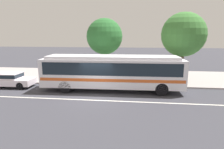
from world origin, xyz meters
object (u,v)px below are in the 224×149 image
(pedestrian_standing_by_tree, at_px, (160,72))
(transit_bus, at_px, (112,71))
(street_tree_mid_block, at_px, (183,35))
(sedan_behind_bus, at_px, (8,79))
(street_tree_near_stop, at_px, (105,37))
(pedestrian_waiting_near_sign, at_px, (178,75))
(bus_stop_sign, at_px, (155,66))
(pedestrian_walking_along_curb, at_px, (86,72))

(pedestrian_standing_by_tree, bearing_deg, transit_bus, -147.47)
(pedestrian_standing_by_tree, relative_size, street_tree_mid_block, 0.26)
(transit_bus, relative_size, sedan_behind_bus, 2.65)
(street_tree_near_stop, relative_size, street_tree_mid_block, 0.93)
(sedan_behind_bus, height_order, street_tree_near_stop, street_tree_near_stop)
(pedestrian_standing_by_tree, bearing_deg, street_tree_near_stop, 167.69)
(transit_bus, bearing_deg, sedan_behind_bus, 179.92)
(sedan_behind_bus, height_order, pedestrian_waiting_near_sign, pedestrian_waiting_near_sign)
(bus_stop_sign, xyz_separation_m, street_tree_near_stop, (-5.00, 1.87, 2.69))
(street_tree_near_stop, bearing_deg, street_tree_mid_block, -3.37)
(pedestrian_waiting_near_sign, xyz_separation_m, pedestrian_standing_by_tree, (-1.47, 0.82, 0.04))
(pedestrian_waiting_near_sign, bearing_deg, bus_stop_sign, 175.14)
(pedestrian_walking_along_curb, height_order, bus_stop_sign, bus_stop_sign)
(transit_bus, distance_m, street_tree_near_stop, 5.01)
(transit_bus, xyz_separation_m, sedan_behind_bus, (-9.50, 0.01, -0.99))
(sedan_behind_bus, bearing_deg, pedestrian_standing_by_tree, 11.25)
(transit_bus, xyz_separation_m, pedestrian_waiting_near_sign, (5.81, 1.94, -0.63))
(pedestrian_standing_by_tree, height_order, bus_stop_sign, bus_stop_sign)
(pedestrian_standing_by_tree, bearing_deg, sedan_behind_bus, -168.75)
(transit_bus, relative_size, pedestrian_walking_along_curb, 7.17)
(transit_bus, bearing_deg, pedestrian_standing_by_tree, 32.53)
(pedestrian_walking_along_curb, xyz_separation_m, pedestrian_standing_by_tree, (7.17, 0.44, 0.05))
(transit_bus, relative_size, street_tree_near_stop, 1.89)
(bus_stop_sign, distance_m, street_tree_near_stop, 5.97)
(pedestrian_walking_along_curb, distance_m, street_tree_mid_block, 9.96)
(pedestrian_waiting_near_sign, height_order, street_tree_mid_block, street_tree_mid_block)
(pedestrian_standing_by_tree, height_order, street_tree_near_stop, street_tree_near_stop)
(transit_bus, height_order, pedestrian_waiting_near_sign, transit_bus)
(street_tree_mid_block, bearing_deg, bus_stop_sign, -151.82)
(sedan_behind_bus, bearing_deg, pedestrian_walking_along_curb, 19.15)
(bus_stop_sign, bearing_deg, pedestrian_walking_along_curb, 178.15)
(pedestrian_walking_along_curb, bearing_deg, street_tree_mid_block, 7.45)
(street_tree_near_stop, bearing_deg, pedestrian_waiting_near_sign, -16.14)
(pedestrian_waiting_near_sign, bearing_deg, street_tree_mid_block, 70.05)
(sedan_behind_bus, xyz_separation_m, bus_stop_sign, (13.24, 2.10, 1.07))
(bus_stop_sign, relative_size, street_tree_near_stop, 0.42)
(pedestrian_waiting_near_sign, height_order, pedestrian_walking_along_curb, pedestrian_waiting_near_sign)
(sedan_behind_bus, xyz_separation_m, street_tree_near_stop, (8.24, 3.97, 3.75))
(bus_stop_sign, height_order, street_tree_near_stop, street_tree_near_stop)
(pedestrian_walking_along_curb, bearing_deg, bus_stop_sign, -1.85)
(street_tree_near_stop, bearing_deg, transit_bus, -72.48)
(transit_bus, bearing_deg, pedestrian_walking_along_curb, 140.56)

